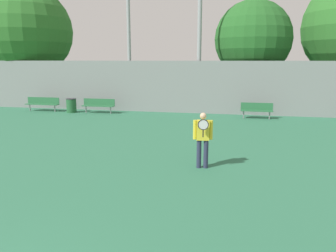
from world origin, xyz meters
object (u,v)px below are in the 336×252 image
Objects in this scene: light_pole_near_left at (200,3)px; tree_green_tall at (27,31)px; bench_by_gate at (99,104)px; trash_bin at (71,105)px; tennis_player at (203,137)px; bench_adjacent_court at (257,109)px; light_pole_center_back at (128,21)px; bench_courtside_near at (43,103)px; tree_dark_dense at (253,39)px.

tree_green_tall is (-12.75, 2.08, -1.20)m from light_pole_near_left.
bench_by_gate is 2.31× the size of trash_bin.
tennis_player is 11.84m from light_pole_near_left.
bench_by_gate is 8.41m from light_pole_near_left.
light_pole_near_left reaches higher than tree_green_tall.
bench_adjacent_court is 0.19× the size of light_pole_center_back.
bench_courtside_near is 7.36m from light_pole_center_back.
tennis_player is 12.59m from trash_bin.
bench_by_gate is 0.18× the size of light_pole_near_left.
trash_bin is at bearing 128.42° from tennis_player.
bench_by_gate is at bearing -27.25° from tree_green_tall.
tennis_player is at bearing -51.18° from bench_by_gate.
tree_green_tall is at bearing 131.51° from bench_courtside_near.
tree_dark_dense is at bearing 17.61° from light_pole_center_back.
light_pole_center_back reaches higher than trash_bin.
bench_courtside_near is at bearing -166.06° from light_pole_center_back.
bench_adjacent_court is at bearing -23.42° from light_pole_near_left.
light_pole_near_left reaches higher than tennis_player.
bench_by_gate is at bearing -165.95° from light_pole_near_left.
trash_bin is 0.10× the size of tree_green_tall.
bench_by_gate is at bearing 4.01° from trash_bin.
light_pole_center_back is at bearing -178.05° from light_pole_near_left.
tree_green_tall is at bearing 167.59° from bench_adjacent_court.
tennis_player is at bearing -98.11° from tree_dark_dense.
bench_courtside_near is 11.34m from light_pole_near_left.
bench_courtside_near is 6.64m from tree_green_tall.
tree_green_tall is at bearing 165.24° from light_pole_center_back.
light_pole_center_back is 1.05× the size of tree_green_tall.
light_pole_near_left reaches higher than light_pole_center_back.
tennis_player reaches higher than bench_courtside_near.
tennis_player is 0.15× the size of light_pole_near_left.
tree_dark_dense reaches higher than trash_bin.
bench_courtside_near is 0.31× the size of tree_dark_dense.
tree_dark_dense is at bearing 19.50° from trash_bin.
trash_bin is at bearing -35.44° from tree_green_tall.
bench_adjacent_court is at bearing -0.00° from bench_courtside_near.
tennis_player is 13.24m from tree_dark_dense.
light_pole_center_back reaches higher than bench_by_gate.
tree_dark_dense is at bearing 22.23° from bench_by_gate.
tree_green_tall is (-5.16, 3.67, 4.75)m from trash_bin.
tree_dark_dense reaches higher than tennis_player.
tree_green_tall reaches higher than bench_adjacent_court.
tree_green_tall reaches higher than bench_courtside_near.
bench_adjacent_court is 9.24m from bench_by_gate.
bench_by_gate is 0.29× the size of tree_dark_dense.
bench_courtside_near reaches higher than trash_bin.
tree_green_tall is at bearing 131.50° from tennis_player.
tree_dark_dense is at bearing 0.49° from tree_green_tall.
light_pole_near_left is (5.86, 1.47, 5.85)m from bench_by_gate.
trash_bin is at bearing -3.46° from bench_courtside_near.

